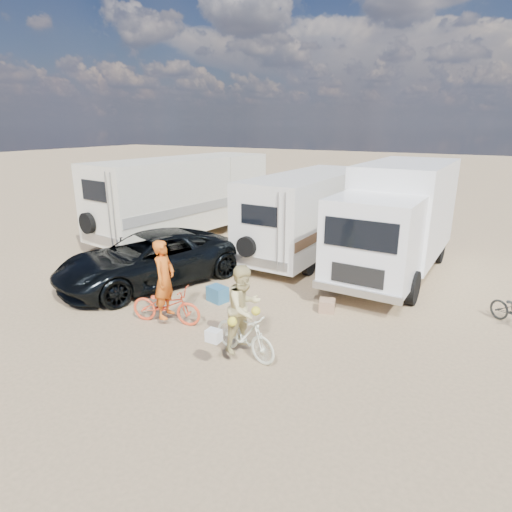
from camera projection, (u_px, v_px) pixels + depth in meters
The scene contains 11 objects.
ground at pixel (170, 330), 10.24m from camera, with size 140.00×140.00×0.00m, color tan.
rv_main at pixel (307, 215), 15.72m from camera, with size 2.31×6.90×3.00m, color silver, non-canonical shape.
rv_left at pixel (183, 198), 18.22m from camera, with size 2.61×8.24×3.36m, color beige, non-canonical shape.
box_truck at pixel (396, 222), 13.51m from camera, with size 2.47×7.19×3.53m, color white, non-canonical shape.
dark_suv at pixel (150, 259), 13.03m from camera, with size 2.60×5.63×1.56m, color black.
bike_man at pixel (166, 305), 10.48m from camera, with size 0.63×1.79×0.94m, color #E74924.
bike_woman at pixel (244, 334), 8.95m from camera, with size 0.47×1.67×1.00m, color beige.
rider_man at pixel (165, 286), 10.33m from camera, with size 0.70×0.46×1.93m, color #D95F18.
rider_woman at pixel (244, 316), 8.83m from camera, with size 0.89×0.70×1.84m, color #D1C07D.
cooler at pixel (217, 294), 11.83m from camera, with size 0.54×0.39×0.43m, color #2D6389.
crate at pixel (327, 306), 11.20m from camera, with size 0.40×0.40×0.32m, color #977255.
Camera 1 is at (6.33, -7.06, 4.72)m, focal length 30.02 mm.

